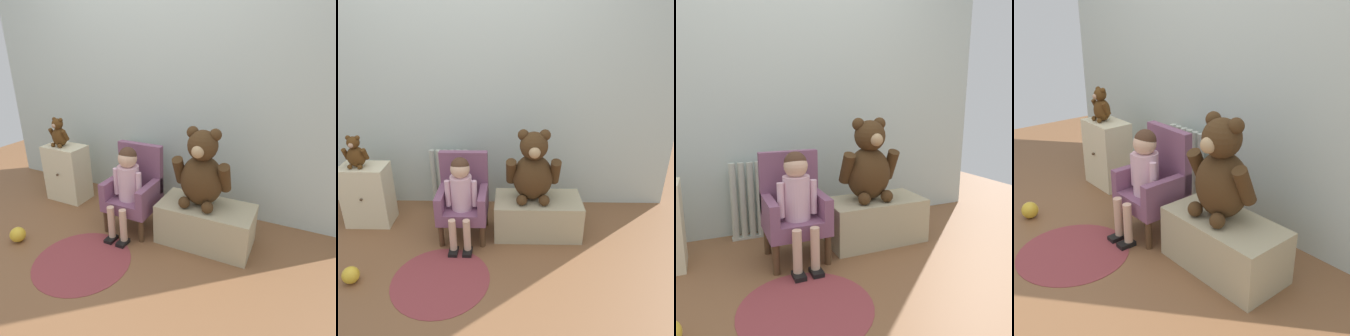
{
  "view_description": "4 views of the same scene",
  "coord_description": "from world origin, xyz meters",
  "views": [
    {
      "loc": [
        1.22,
        -1.32,
        1.44
      ],
      "look_at": [
        0.31,
        0.59,
        0.58
      ],
      "focal_mm": 32.0,
      "sensor_mm": 36.0,
      "label": 1
    },
    {
      "loc": [
        0.41,
        -1.78,
        1.68
      ],
      "look_at": [
        0.36,
        0.59,
        0.6
      ],
      "focal_mm": 35.0,
      "sensor_mm": 36.0,
      "label": 2
    },
    {
      "loc": [
        -0.5,
        -1.45,
        1.03
      ],
      "look_at": [
        0.39,
        0.62,
        0.57
      ],
      "focal_mm": 35.0,
      "sensor_mm": 36.0,
      "label": 3
    },
    {
      "loc": [
        2.06,
        -0.94,
        1.48
      ],
      "look_at": [
        0.32,
        0.54,
        0.56
      ],
      "focal_mm": 45.0,
      "sensor_mm": 36.0,
      "label": 4
    }
  ],
  "objects": [
    {
      "name": "large_teddy_bear",
      "position": [
        0.58,
        0.6,
        0.59
      ],
      "size": [
        0.43,
        0.3,
        0.6
      ],
      "color": "#422B15",
      "rests_on": "low_bench"
    },
    {
      "name": "back_wall",
      "position": [
        0.0,
        1.13,
        1.2
      ],
      "size": [
        3.8,
        0.05,
        2.4
      ],
      "primitive_type": "cube",
      "color": "silver",
      "rests_on": "ground_plane"
    },
    {
      "name": "child_figure",
      "position": [
        0.01,
        0.47,
        0.47
      ],
      "size": [
        0.25,
        0.35,
        0.73
      ],
      "color": "beige",
      "rests_on": "ground_plane"
    },
    {
      "name": "radiator",
      "position": [
        -0.18,
        1.0,
        0.29
      ],
      "size": [
        0.37,
        0.05,
        0.59
      ],
      "color": "#B7BEB1",
      "rests_on": "ground_plane"
    },
    {
      "name": "ground_plane",
      "position": [
        0.0,
        0.0,
        0.0
      ],
      "size": [
        6.0,
        6.0,
        0.0
      ],
      "primitive_type": "plane",
      "color": "brown"
    },
    {
      "name": "floor_rug",
      "position": [
        -0.09,
        -0.01,
        0.0
      ],
      "size": [
        0.7,
        0.7,
        0.01
      ],
      "primitive_type": "cylinder",
      "color": "brown",
      "rests_on": "ground_plane"
    },
    {
      "name": "child_armchair",
      "position": [
        0.01,
        0.58,
        0.34
      ],
      "size": [
        0.4,
        0.36,
        0.7
      ],
      "color": "#7D4D6B",
      "rests_on": "ground_plane"
    },
    {
      "name": "low_bench",
      "position": [
        0.63,
        0.59,
        0.16
      ],
      "size": [
        0.72,
        0.37,
        0.32
      ],
      "primitive_type": "cube",
      "color": "tan",
      "rests_on": "ground_plane"
    }
  ]
}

